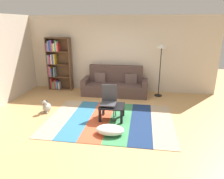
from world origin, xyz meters
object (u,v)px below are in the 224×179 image
Objects in this scene: pouf at (110,130)px; folding_chair at (109,99)px; dog at (46,107)px; bookshelf at (57,64)px; coffee_table at (112,108)px; standing_lamp at (161,53)px; couch at (115,85)px; tv_remote at (114,104)px.

pouf is 0.98m from folding_chair.
pouf is 1.63× the size of dog.
bookshelf reaches higher than coffee_table.
couch is at bearing -178.07° from standing_lamp.
standing_lamp reaches higher than dog.
pouf is at bearing -25.65° from dog.
standing_lamp reaches higher than pouf.
couch is 5.69× the size of dog.
couch is at bearing 95.57° from coffee_table.
coffee_table is 1.59× the size of dog.
couch is 2.53m from dog.
tv_remote is (2.49, -2.24, -0.56)m from bookshelf.
tv_remote is at bearing 50.15° from coffee_table.
bookshelf is 3.40m from tv_remote.
couch is 2.82m from pouf.
standing_lamp is at bearing 90.61° from tv_remote.
pouf is at bearing -35.44° from folding_chair.
tv_remote is at bearing 33.20° from folding_chair.
bookshelf is 4.87× the size of dog.
coffee_table is at bearing -4.89° from dog.
bookshelf is 2.98× the size of pouf.
standing_lamp is at bearing 97.90° from folding_chair.
pouf is at bearing -84.51° from couch.
standing_lamp is at bearing 30.36° from dog.
folding_chair is at bearing 101.11° from pouf.
tv_remote is at bearing -3.36° from dog.
standing_lamp is (1.25, 2.85, 1.38)m from pouf.
bookshelf reaches higher than tv_remote.
bookshelf reaches higher than dog.
folding_chair is at bearing -157.13° from tv_remote.
bookshelf is 12.91× the size of tv_remote.
bookshelf is 4.07m from pouf.
folding_chair is at bearing -2.83° from dog.
couch is at bearing 136.39° from folding_chair.
dog is (-1.92, 0.16, -0.16)m from coffee_table.
couch is at bearing 47.04° from dog.
bookshelf is 3.06× the size of coffee_table.
coffee_table is at bearing -43.11° from bookshelf.
folding_chair is at bearing -43.32° from bookshelf.
couch reaches higher than coffee_table.
dog is (0.53, -2.13, -0.80)m from bookshelf.
dog is at bearing 154.35° from pouf.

